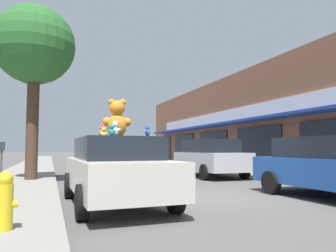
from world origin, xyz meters
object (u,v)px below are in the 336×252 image
Objects in this scene: fire_hydrant at (5,201)px; plush_art_car at (115,169)px; teddy_bear_pink at (102,131)px; teddy_bear_blue at (147,131)px; parking_meter at (1,160)px; street_tree at (35,47)px; teddy_bear_yellow at (104,133)px; teddy_bear_teal at (112,130)px; teddy_bear_white at (116,129)px; parked_car_far_center at (210,157)px; teddy_bear_giant at (117,119)px; teddy_bear_green at (116,130)px; parked_car_far_left at (336,165)px.

plush_art_car is at bearing 50.98° from fire_hydrant.
plush_art_car is 3.13m from fire_hydrant.
teddy_bear_blue is at bearing 45.36° from teddy_bear_pink.
parking_meter is at bearing 142.78° from plush_art_car.
street_tree is at bearing -132.68° from teddy_bear_pink.
teddy_bear_yellow reaches higher than plush_art_car.
teddy_bear_blue is (0.45, -1.04, 0.82)m from plush_art_car.
teddy_bear_teal is 0.76× the size of teddy_bear_white.
plush_art_car is at bearing -119.86° from teddy_bear_teal.
teddy_bear_teal reaches higher than parked_car_far_center.
teddy_bear_pink reaches higher than teddy_bear_white.
parked_car_far_center is 8.47m from street_tree.
teddy_bear_giant is at bearing -67.06° from street_tree.
parking_meter is (-2.51, 2.07, -0.70)m from teddy_bear_green.
plush_art_car is 1.04× the size of parked_car_far_left.
teddy_bear_green is at bearing -39.43° from parking_meter.
street_tree is (-2.13, 5.04, 3.05)m from teddy_bear_giant.
teddy_bear_yellow reaches higher than parked_car_far_left.
teddy_bear_pink reaches higher than parked_car_far_left.
teddy_bear_white is at bearing -83.51° from teddy_bear_blue.
parked_car_far_left is at bearing 10.31° from fire_hydrant.
teddy_bear_green is 1.06× the size of teddy_bear_white.
teddy_bear_pink is at bearing -137.87° from parked_car_far_center.
teddy_bear_white is (-0.25, -1.17, -0.31)m from teddy_bear_giant.
parked_car_far_center is at bearing 2.67° from street_tree.
parked_car_far_center reaches higher than parked_car_far_left.
teddy_bear_green is at bearing 48.88° from fire_hydrant.
teddy_bear_giant is 0.15× the size of street_tree.
plush_art_car is at bearing 85.57° from teddy_bear_giant.
teddy_bear_giant is 0.46m from teddy_bear_yellow.
parked_car_far_center reaches higher than fire_hydrant.
teddy_bear_green is 0.08× the size of parked_car_far_left.
teddy_bear_pink is 2.70m from parking_meter.
teddy_bear_white is at bearing -138.24° from teddy_bear_teal.
parked_car_far_left is (5.54, -1.86, -0.85)m from teddy_bear_pink.
teddy_bear_yellow reaches higher than teddy_bear_teal.
teddy_bear_pink is (-0.29, 0.36, -0.28)m from teddy_bear_giant.
parked_car_far_left is 0.68× the size of street_tree.
teddy_bear_pink is 6.02m from street_tree.
fire_hydrant is (-7.32, -8.21, -0.32)m from parked_car_far_center.
teddy_bear_green is at bearing -52.51° from teddy_bear_white.
parking_meter is (-2.37, 1.08, -0.72)m from teddy_bear_pink.
fire_hydrant is at bearing -131.71° from parked_car_far_center.
teddy_bear_teal is 3.66m from parking_meter.
teddy_bear_yellow is at bearing 119.33° from plush_art_car.
street_tree is (-1.81, 5.07, 3.38)m from teddy_bear_yellow.
teddy_bear_yellow is 0.33× the size of fire_hydrant.
teddy_bear_pink is at bearing 60.95° from fire_hydrant.
street_tree is (-2.48, 6.48, 3.40)m from teddy_bear_blue.
teddy_bear_blue reaches higher than parking_meter.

